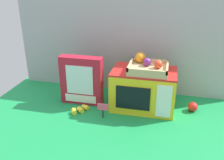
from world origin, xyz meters
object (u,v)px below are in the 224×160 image
(food_groups_crate, at_px, (148,67))
(loose_toy_banana, at_px, (80,110))
(cookie_set_box, at_px, (82,80))
(loose_toy_apple, at_px, (193,107))
(toy_microwave, at_px, (143,89))
(price_sign, at_px, (103,108))

(food_groups_crate, height_order, loose_toy_banana, food_groups_crate)
(cookie_set_box, relative_size, loose_toy_apple, 5.26)
(food_groups_crate, bearing_deg, loose_toy_banana, -159.43)
(cookie_set_box, xyz_separation_m, loose_toy_banana, (0.03, -0.13, -0.15))
(loose_toy_banana, relative_size, loose_toy_apple, 1.84)
(toy_microwave, xyz_separation_m, loose_toy_banana, (-0.39, -0.16, -0.12))
(toy_microwave, height_order, loose_toy_apple, toy_microwave)
(loose_toy_banana, bearing_deg, cookie_set_box, 101.88)
(price_sign, bearing_deg, loose_toy_banana, 167.71)
(price_sign, distance_m, loose_toy_apple, 0.60)
(toy_microwave, height_order, cookie_set_box, cookie_set_box)
(cookie_set_box, xyz_separation_m, price_sign, (0.19, -0.17, -0.10))
(cookie_set_box, height_order, loose_toy_apple, cookie_set_box)
(cookie_set_box, distance_m, loose_toy_apple, 0.76)
(loose_toy_apple, bearing_deg, loose_toy_banana, -166.20)
(loose_toy_banana, bearing_deg, price_sign, -12.29)
(toy_microwave, relative_size, food_groups_crate, 1.68)
(cookie_set_box, bearing_deg, loose_toy_banana, -78.12)
(toy_microwave, height_order, loose_toy_banana, toy_microwave)
(food_groups_crate, height_order, cookie_set_box, food_groups_crate)
(food_groups_crate, bearing_deg, price_sign, -142.27)
(loose_toy_banana, distance_m, loose_toy_apple, 0.74)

